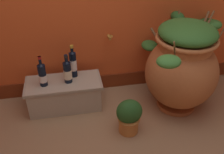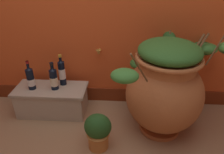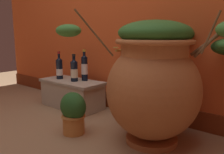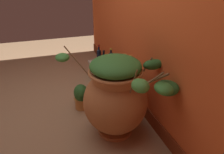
{
  "view_description": "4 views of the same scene",
  "coord_description": "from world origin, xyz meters",
  "px_view_note": "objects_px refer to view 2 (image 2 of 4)",
  "views": [
    {
      "loc": [
        -0.49,
        -1.3,
        1.74
      ],
      "look_at": [
        -0.1,
        0.76,
        0.36
      ],
      "focal_mm": 41.72,
      "sensor_mm": 36.0,
      "label": 1
    },
    {
      "loc": [
        0.19,
        -0.96,
        1.44
      ],
      "look_at": [
        0.08,
        0.84,
        0.46
      ],
      "focal_mm": 33.43,
      "sensor_mm": 36.0,
      "label": 2
    },
    {
      "loc": [
        1.4,
        -0.85,
        0.82
      ],
      "look_at": [
        0.09,
        0.75,
        0.43
      ],
      "focal_mm": 37.94,
      "sensor_mm": 36.0,
      "label": 3
    },
    {
      "loc": [
        2.35,
        0.01,
        1.65
      ],
      "look_at": [
        -0.08,
        0.82,
        0.36
      ],
      "focal_mm": 33.67,
      "sensor_mm": 36.0,
      "label": 4
    }
  ],
  "objects_px": {
    "terracotta_urn": "(165,86)",
    "potted_shrub": "(98,131)",
    "wine_bottle_left": "(62,72)",
    "wine_bottle_right": "(54,78)",
    "wine_bottle_middle": "(30,78)"
  },
  "relations": [
    {
      "from": "terracotta_urn",
      "to": "potted_shrub",
      "type": "bearing_deg",
      "value": -153.98
    },
    {
      "from": "wine_bottle_left",
      "to": "wine_bottle_right",
      "type": "distance_m",
      "value": 0.12
    },
    {
      "from": "wine_bottle_left",
      "to": "terracotta_urn",
      "type": "bearing_deg",
      "value": -15.09
    },
    {
      "from": "wine_bottle_middle",
      "to": "potted_shrub",
      "type": "distance_m",
      "value": 0.9
    },
    {
      "from": "terracotta_urn",
      "to": "potted_shrub",
      "type": "relative_size",
      "value": 3.01
    },
    {
      "from": "wine_bottle_left",
      "to": "wine_bottle_right",
      "type": "xyz_separation_m",
      "value": [
        -0.06,
        -0.1,
        -0.03
      ]
    },
    {
      "from": "wine_bottle_right",
      "to": "wine_bottle_left",
      "type": "bearing_deg",
      "value": 57.16
    },
    {
      "from": "wine_bottle_left",
      "to": "wine_bottle_right",
      "type": "relative_size",
      "value": 1.15
    },
    {
      "from": "terracotta_urn",
      "to": "potted_shrub",
      "type": "distance_m",
      "value": 0.71
    },
    {
      "from": "wine_bottle_middle",
      "to": "potted_shrub",
      "type": "height_order",
      "value": "wine_bottle_middle"
    },
    {
      "from": "terracotta_urn",
      "to": "wine_bottle_middle",
      "type": "relative_size",
      "value": 3.37
    },
    {
      "from": "potted_shrub",
      "to": "wine_bottle_right",
      "type": "bearing_deg",
      "value": 137.13
    },
    {
      "from": "terracotta_urn",
      "to": "wine_bottle_right",
      "type": "height_order",
      "value": "terracotta_urn"
    },
    {
      "from": "terracotta_urn",
      "to": "wine_bottle_right",
      "type": "bearing_deg",
      "value": 170.56
    },
    {
      "from": "wine_bottle_middle",
      "to": "wine_bottle_right",
      "type": "height_order",
      "value": "wine_bottle_middle"
    }
  ]
}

